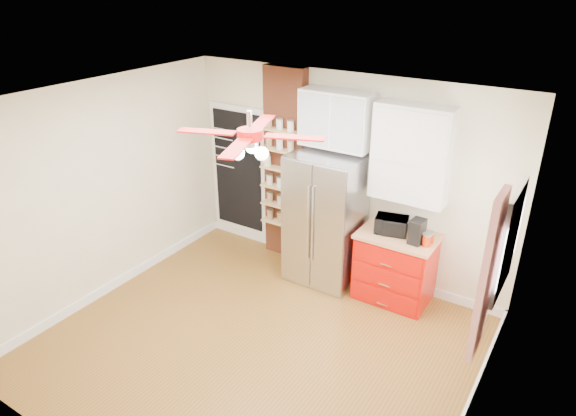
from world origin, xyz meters
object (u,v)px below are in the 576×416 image
Objects in this scene: red_cabinet at (395,267)px; pantry_jar_oats at (268,160)px; toaster_oven at (391,225)px; canister_left at (426,240)px; coffee_maker at (417,231)px; ceiling_fan at (250,135)px; fridge at (325,219)px.

pantry_jar_oats is at bearing 177.31° from red_cabinet.
toaster_oven reaches higher than canister_left.
toaster_oven is 2.76× the size of canister_left.
pantry_jar_oats is at bearing 163.76° from toaster_oven.
pantry_jar_oats reaches higher than coffee_maker.
canister_left is 0.96× the size of pantry_jar_oats.
canister_left is at bearing -24.14° from toaster_oven.
ceiling_fan is 10.09× the size of canister_left.
fridge is 1.25× the size of ceiling_fan.
coffee_maker is at bearing -4.34° from pantry_jar_oats.
red_cabinet is at bearing 61.29° from ceiling_fan.
red_cabinet is 0.64m from canister_left.
ceiling_fan is at bearing -88.24° from fridge.
toaster_oven is 2.63× the size of pantry_jar_oats.
red_cabinet is (0.97, 0.05, -0.42)m from fridge.
red_cabinet is 2.75m from ceiling_fan.
fridge reaches higher than red_cabinet.
fridge is 4.58× the size of toaster_oven.
coffee_maker reaches higher than canister_left.
red_cabinet is at bearing -2.69° from pantry_jar_oats.
toaster_oven is (0.82, 1.68, -1.42)m from ceiling_fan.
coffee_maker is at bearing 175.52° from canister_left.
toaster_oven is at bearing 3.44° from fridge.
red_cabinet is 0.67× the size of ceiling_fan.
fridge is 1.06m from red_cabinet.
fridge is 1.34m from canister_left.
ceiling_fan is (0.05, -1.63, 1.55)m from fridge.
ceiling_fan reaches higher than coffee_maker.
toaster_oven is 0.36m from coffee_maker.
fridge is at bearing 178.49° from canister_left.
fridge is 1.86× the size of red_cabinet.
canister_left is at bearing 51.03° from ceiling_fan.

